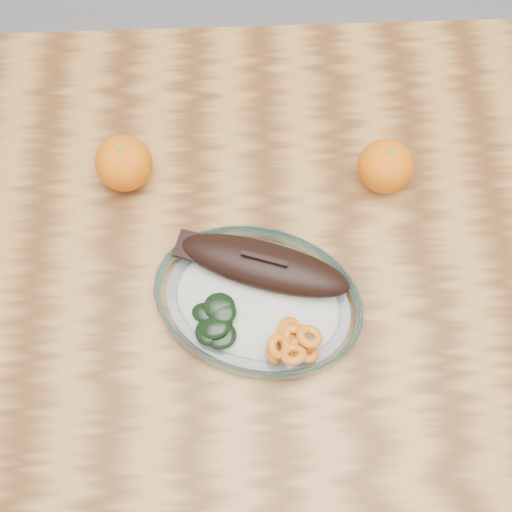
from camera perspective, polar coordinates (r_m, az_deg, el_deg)
name	(u,v)px	position (r m, az deg, el deg)	size (l,w,h in m)	color
ground	(264,373)	(1.58, 0.73, -10.37)	(3.00, 3.00, 0.00)	slate
dining_table	(269,289)	(0.95, 1.20, -2.92)	(1.20, 0.80, 0.75)	#583214
plated_meal	(258,299)	(0.82, 0.18, -3.83)	(0.61, 0.61, 0.08)	white
orange_left	(124,163)	(0.90, -11.65, 8.07)	(0.08, 0.08, 0.08)	#E24504
orange_right	(385,166)	(0.89, 11.43, 7.83)	(0.08, 0.08, 0.08)	#E24504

